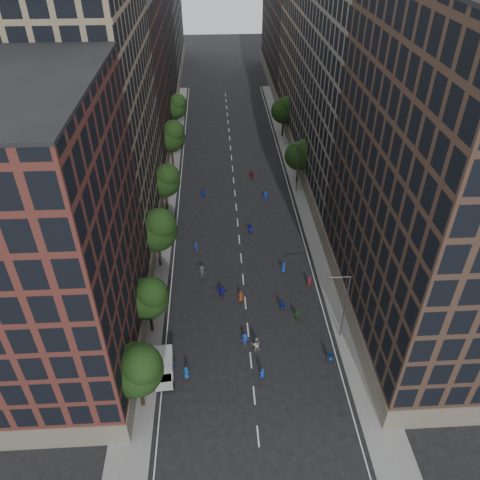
{
  "coord_description": "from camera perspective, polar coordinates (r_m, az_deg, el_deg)",
  "views": [
    {
      "loc": [
        -3.12,
        -24.4,
        41.15
      ],
      "look_at": [
        -0.06,
        28.64,
        2.0
      ],
      "focal_mm": 35.0,
      "sensor_mm": 36.0,
      "label": 1
    }
  ],
  "objects": [
    {
      "name": "bldg_left_c",
      "position": [
        88.2,
        -14.17,
        17.42
      ],
      "size": [
        14.0,
        20.0,
        28.0
      ],
      "primitive_type": "cube",
      "color": "#542720",
      "rests_on": "ground"
    },
    {
      "name": "skater_9",
      "position": [
        62.42,
        -4.64,
        -3.9
      ],
      "size": [
        1.33,
        1.05,
        1.81
      ],
      "primitive_type": "imported",
      "rotation": [
        0.0,
        0.0,
        2.78
      ],
      "color": "#3D3D42",
      "rests_on": "ground"
    },
    {
      "name": "skater_17",
      "position": [
        84.75,
        1.49,
        7.94
      ],
      "size": [
        1.52,
        0.63,
        1.6
      ],
      "primitive_type": "imported",
      "rotation": [
        0.0,
        0.0,
        3.25
      ],
      "color": "maroon",
      "rests_on": "ground"
    },
    {
      "name": "skater_7",
      "position": [
        61.58,
        8.44,
        -5.05
      ],
      "size": [
        0.65,
        0.51,
        1.59
      ],
      "primitive_type": "imported",
      "rotation": [
        0.0,
        0.0,
        3.39
      ],
      "color": "#AB1C38",
      "rests_on": "ground"
    },
    {
      "name": "sidewalk_right",
      "position": [
        84.18,
        7.53,
        6.85
      ],
      "size": [
        4.0,
        105.0,
        0.15
      ],
      "primitive_type": "cube",
      "color": "slate",
      "rests_on": "ground"
    },
    {
      "name": "tree_left_5",
      "position": [
        102.89,
        -7.8,
        15.9
      ],
      "size": [
        4.8,
        4.8,
        8.33
      ],
      "color": "black",
      "rests_on": "ground"
    },
    {
      "name": "skater_2",
      "position": [
        53.07,
        10.89,
        -13.93
      ],
      "size": [
        0.99,
        0.87,
        1.72
      ],
      "primitive_type": "imported",
      "rotation": [
        0.0,
        0.0,
        3.44
      ],
      "color": "#124596",
      "rests_on": "ground"
    },
    {
      "name": "bldg_left_a",
      "position": [
        46.79,
        -22.49,
        -0.77
      ],
      "size": [
        14.0,
        22.0,
        30.0
      ],
      "primitive_type": "cube",
      "color": "#542720",
      "rests_on": "ground"
    },
    {
      "name": "tree_left_2",
      "position": [
        61.61,
        -10.05,
        1.37
      ],
      "size": [
        5.6,
        5.6,
        9.45
      ],
      "color": "black",
      "rests_on": "ground"
    },
    {
      "name": "skater_1",
      "position": [
        50.85,
        2.72,
        -16.08
      ],
      "size": [
        0.74,
        0.63,
        1.73
      ],
      "primitive_type": "imported",
      "rotation": [
        0.0,
        0.0,
        3.54
      ],
      "color": "#163EB4",
      "rests_on": "ground"
    },
    {
      "name": "skater_5",
      "position": [
        57.96,
        5.15,
        -7.99
      ],
      "size": [
        1.42,
        0.55,
        1.49
      ],
      "primitive_type": "imported",
      "rotation": [
        0.0,
        0.0,
        3.06
      ],
      "color": "navy",
      "rests_on": "ground"
    },
    {
      "name": "streetlamp_far",
      "position": [
        79.33,
        6.94,
        9.14
      ],
      "size": [
        2.64,
        0.22,
        9.06
      ],
      "color": "#595B60",
      "rests_on": "ground"
    },
    {
      "name": "sidewalk_left",
      "position": [
        83.28,
        -9.04,
        6.35
      ],
      "size": [
        4.0,
        105.0,
        0.15
      ],
      "primitive_type": "cube",
      "color": "slate",
      "rests_on": "ground"
    },
    {
      "name": "streetlamp_near",
      "position": [
        52.93,
        12.51,
        -7.54
      ],
      "size": [
        2.64,
        0.22,
        9.06
      ],
      "color": "#595B60",
      "rests_on": "ground"
    },
    {
      "name": "skater_11",
      "position": [
        59.5,
        -2.31,
        -6.34
      ],
      "size": [
        1.57,
        0.78,
        1.62
      ],
      "primitive_type": "imported",
      "rotation": [
        0.0,
        0.0,
        2.93
      ],
      "color": "#1515AB",
      "rests_on": "ground"
    },
    {
      "name": "bldg_left_d",
      "position": [
        110.48,
        -12.43,
        22.47
      ],
      "size": [
        14.0,
        28.0,
        32.0
      ],
      "primitive_type": "cube",
      "color": "#312420",
      "rests_on": "ground"
    },
    {
      "name": "bldg_right_c",
      "position": [
        100.75,
        10.25,
        22.29
      ],
      "size": [
        14.0,
        26.0,
        35.0
      ],
      "primitive_type": "cube",
      "color": "#857257",
      "rests_on": "ground"
    },
    {
      "name": "ground",
      "position": [
        76.49,
        -0.45,
        3.84
      ],
      "size": [
        240.0,
        240.0,
        0.0
      ],
      "primitive_type": "plane",
      "color": "black",
      "rests_on": "ground"
    },
    {
      "name": "skater_16",
      "position": [
        78.63,
        -4.51,
        5.53
      ],
      "size": [
        1.22,
        0.77,
        1.93
      ],
      "primitive_type": "imported",
      "rotation": [
        0.0,
        0.0,
        2.85
      ],
      "color": "#1535B2",
      "rests_on": "ground"
    },
    {
      "name": "bldg_right_a",
      "position": [
        50.77,
        23.11,
        6.17
      ],
      "size": [
        14.0,
        30.0,
        36.0
      ],
      "primitive_type": "cube",
      "color": "#422E23",
      "rests_on": "ground"
    },
    {
      "name": "tree_right_a",
      "position": [
        81.81,
        7.37,
        10.35
      ],
      "size": [
        5.0,
        5.0,
        8.39
      ],
      "color": "black",
      "rests_on": "ground"
    },
    {
      "name": "skater_13",
      "position": [
        66.93,
        -5.41,
        -0.88
      ],
      "size": [
        0.69,
        0.58,
        1.6
      ],
      "primitive_type": "imported",
      "rotation": [
        0.0,
        0.0,
        2.73
      ],
      "color": "#1431A7",
      "rests_on": "ground"
    },
    {
      "name": "skater_12",
      "position": [
        63.42,
        5.34,
        -3.38
      ],
      "size": [
        0.84,
        0.66,
        1.49
      ],
      "primitive_type": "imported",
      "rotation": [
        0.0,
        0.0,
        3.43
      ],
      "color": "#1442A8",
      "rests_on": "ground"
    },
    {
      "name": "skater_10",
      "position": [
        56.99,
        6.95,
        -9.08
      ],
      "size": [
        0.99,
        0.72,
        1.55
      ],
      "primitive_type": "imported",
      "rotation": [
        0.0,
        0.0,
        2.72
      ],
      "color": "#1C5E20",
      "rests_on": "ground"
    },
    {
      "name": "cargo_van",
      "position": [
        51.55,
        -9.27,
        -15.06
      ],
      "size": [
        2.32,
        4.49,
        2.33
      ],
      "rotation": [
        0.0,
        0.0,
        0.06
      ],
      "color": "#BABABC",
      "rests_on": "ground"
    },
    {
      "name": "skater_0",
      "position": [
        51.33,
        -6.56,
        -15.8
      ],
      "size": [
        0.89,
        0.7,
        1.59
      ],
      "primitive_type": "imported",
      "rotation": [
        0.0,
        0.0,
        2.86
      ],
      "color": "#144AA5",
      "rests_on": "ground"
    },
    {
      "name": "skater_3",
      "position": [
        53.9,
        0.61,
        -12.08
      ],
      "size": [
        1.17,
        0.87,
        1.62
      ],
      "primitive_type": "imported",
      "rotation": [
        0.0,
        0.0,
        3.43
      ],
      "color": "#153DAC",
      "rests_on": "ground"
    },
    {
      "name": "skater_15",
      "position": [
        78.13,
        3.11,
        5.29
      ],
      "size": [
        1.24,
        0.91,
        1.73
      ],
      "primitive_type": "imported",
      "rotation": [
        0.0,
        0.0,
        3.41
      ],
      "color": "#142DA2",
      "rests_on": "ground"
    },
    {
      "name": "skater_4",
      "position": [
        51.87,
        -8.3,
        -15.22
      ],
      "size": [
        1.02,
        0.62,
        1.62
      ],
      "primitive_type": "imported",
      "rotation": [
        0.0,
        0.0,
        3.39
      ],
      "color": "#1B15B2",
      "rests_on": "ground"
    },
    {
      "name": "bldg_left_b",
      "position": [
        66.06,
        -17.45,
        13.3
      ],
      "size": [
        14.0,
        26.0,
        34.0
      ],
      "primitive_type": "cube",
      "color": "#857257",
      "rests_on": "ground"
    },
    {
      "name": "skater_6",
      "position": [
        58.91,
        0.09,
        -6.88
      ],
      "size": [
        0.87,
        0.7,
        1.54
      ],
      "primitive_type": "imported",
      "rotation": [
        0.0,
        0.0,
        2.83
      ],
      "color": "#953518",
      "rests_on": "ground"
    },
    {
      "name": "tree_left_0",
      "position": [
        45.81,
        -12.4,
        -15.02
      ],
      "size": [
        5.2,
        5.2,
        8.83
      ],
      "color": "black",
      "rests_on": "ground"
    },
    {
      "name": "bldg_right_d",
      "position": [
        132.89,
        6.99,
        24.8
      ],
      "size": [
        14.0,
        40.0,
        30.0
      ],
      "primitive_type": "cube",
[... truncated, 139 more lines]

